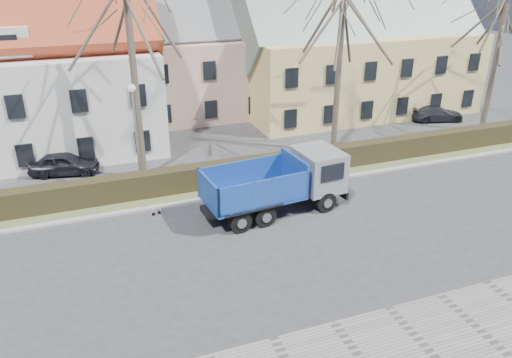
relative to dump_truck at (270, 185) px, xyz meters
name	(u,v)px	position (x,y,z in m)	size (l,w,h in m)	color
ground	(221,247)	(-3.17, -2.23, -1.46)	(120.00, 120.00, 0.00)	#363638
curb_far	(196,201)	(-3.17, 2.37, -1.40)	(80.00, 0.30, 0.12)	#9D9C9A
grass_strip	(188,188)	(-3.17, 3.97, -1.41)	(80.00, 3.00, 0.10)	#555F35
hedge	(189,179)	(-3.17, 3.77, -0.81)	(60.00, 0.90, 1.30)	black
building_pink	(195,61)	(0.83, 17.77, 2.54)	(10.80, 8.80, 8.00)	tan
building_yellow	(353,55)	(12.83, 14.77, 2.79)	(18.80, 10.80, 8.50)	#D4BC74
tree_1	(133,66)	(-5.17, 6.27, 4.87)	(9.20, 9.20, 12.65)	#4C4235
tree_2	(339,65)	(6.83, 6.27, 4.04)	(8.00, 8.00, 11.00)	#4C4235
tree_3	(496,56)	(18.83, 6.27, 3.77)	(7.60, 7.60, 10.45)	#4C4235
dump_truck	(270,185)	(0.00, 0.00, 0.00)	(7.29, 2.71, 2.92)	navy
streetlight	(137,139)	(-5.53, 4.77, 1.45)	(0.45, 0.45, 5.82)	gray
cart_frame	(152,210)	(-5.49, 1.61, -1.14)	(0.70, 0.40, 0.64)	silver
parked_car_a	(64,163)	(-9.34, 8.38, -0.80)	(1.55, 3.85, 1.31)	black
parked_car_b	(437,114)	(17.17, 9.19, -0.89)	(1.58, 3.89, 1.13)	#212228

